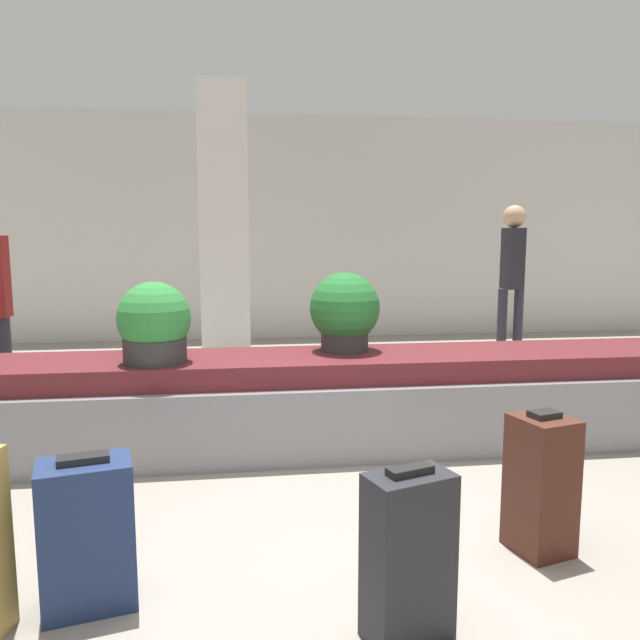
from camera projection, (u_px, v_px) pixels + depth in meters
name	position (u px, v px, depth m)	size (l,w,h in m)	color
ground_plane	(369.00, 568.00, 2.87)	(18.00, 18.00, 0.00)	gray
back_wall	(276.00, 228.00, 9.00)	(18.00, 0.06, 3.20)	beige
carousel	(320.00, 402.00, 4.49)	(6.90, 0.91, 0.67)	gray
pillar	(224.00, 227.00, 7.16)	(0.55, 0.55, 3.20)	silver
suitcase_1	(408.00, 556.00, 2.34)	(0.37, 0.28, 0.68)	#232328
suitcase_2	(87.00, 534.00, 2.54)	(0.41, 0.33, 0.65)	navy
suitcase_5	(541.00, 484.00, 2.99)	(0.31, 0.33, 0.70)	#472319
potted_plant_0	(154.00, 325.00, 4.14)	(0.49, 0.49, 0.54)	#2D2D2D
potted_plant_1	(345.00, 312.00, 4.56)	(0.52, 0.52, 0.58)	#2D2D2D
traveler_0	(512.00, 268.00, 7.24)	(0.31, 0.33, 1.85)	#282833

